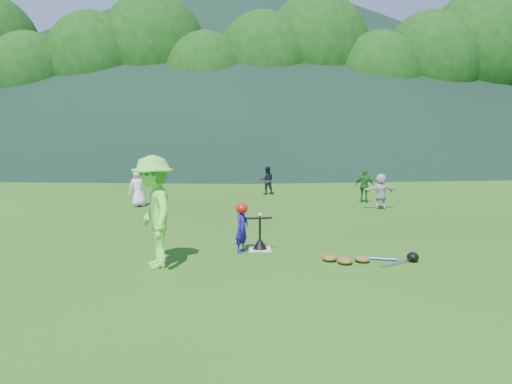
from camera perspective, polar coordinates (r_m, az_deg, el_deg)
The scene contains 15 objects.
ground at distance 10.38m, azimuth 0.45°, elevation -6.61°, with size 120.00×120.00×0.00m, color #264F12.
home_plate at distance 10.37m, azimuth 0.45°, elevation -6.56°, with size 0.45×0.45×0.02m, color silver.
baseball at distance 10.23m, azimuth 0.45°, elevation -2.59°, with size 0.08×0.08×0.08m, color white.
batter_child at distance 10.05m, azimuth -1.63°, elevation -4.20°, with size 0.36×0.23×0.98m, color #1E148D.
adult_coach at distance 9.08m, azimuth -11.59°, elevation -2.22°, with size 1.30×0.75×2.01m, color #6BE944.
fielder_a at distance 16.60m, azimuth -13.32°, elevation 0.52°, with size 0.62×0.40×1.26m, color silver.
fielder_b at distance 19.34m, azimuth 1.27°, elevation 1.35°, with size 0.53×0.42×1.10m, color black.
fielder_c at distance 17.47m, azimuth 12.32°, elevation 0.67°, with size 0.67×0.28×1.15m, color #1C5E1E.
fielder_d at distance 16.04m, azimuth 14.05°, elevation 0.06°, with size 1.05×0.34×1.14m, color silver.
batting_tee at distance 10.35m, azimuth 0.45°, elevation -5.92°, with size 0.30×0.30×0.68m.
batter_gear at distance 9.98m, azimuth -1.50°, elevation -1.98°, with size 0.73×0.26×0.34m.
equipment_pile at distance 9.60m, azimuth 12.08°, elevation -7.47°, with size 1.80×0.70×0.19m.
outfield_fence at distance 38.12m, azimuth -1.24°, elevation 4.32°, with size 70.07×0.08×1.33m.
tree_line at distance 44.29m, azimuth -1.07°, elevation 14.42°, with size 70.04×11.40×14.82m.
distant_hills at distance 93.03m, azimuth -6.49°, elevation 14.64°, with size 155.00×140.00×32.00m.
Camera 1 is at (-0.41, -10.08, 2.43)m, focal length 35.00 mm.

